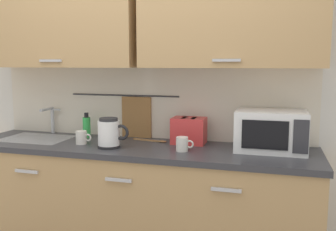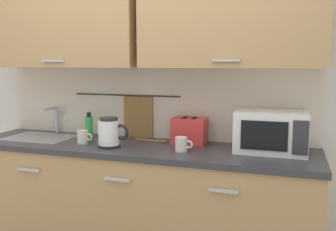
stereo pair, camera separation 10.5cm
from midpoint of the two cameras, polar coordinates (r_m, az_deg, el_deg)
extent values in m
cube|color=tan|center=(2.81, -5.99, -13.98)|extent=(2.50, 0.60, 0.86)
cube|color=#B7B7BC|center=(2.79, -21.96, -7.98)|extent=(0.18, 0.02, 0.02)
cube|color=#B7B7BC|center=(2.43, -8.89, -9.78)|extent=(0.18, 0.02, 0.02)
cube|color=#B7B7BC|center=(2.25, 7.57, -11.30)|extent=(0.18, 0.02, 0.02)
cube|color=#333338|center=(2.67, -6.13, -5.00)|extent=(2.53, 0.63, 0.04)
cube|color=#9EA0A5|center=(3.10, -20.47, -4.12)|extent=(0.52, 0.38, 0.09)
cube|color=silver|center=(2.92, -3.80, 3.49)|extent=(3.70, 0.06, 2.50)
cube|color=beige|center=(2.90, -4.03, 1.95)|extent=(2.50, 0.01, 0.55)
cube|color=tan|center=(3.04, -16.97, 13.73)|extent=(1.22, 0.33, 0.70)
cube|color=#B7B7BC|center=(2.88, -18.63, 8.00)|extent=(0.18, 0.01, 0.02)
cube|color=tan|center=(2.59, 8.43, 15.04)|extent=(1.22, 0.33, 0.70)
cube|color=#B7B7BC|center=(2.40, 7.72, 8.43)|extent=(0.18, 0.01, 0.02)
cylinder|color=#333338|center=(2.95, -7.80, 3.09)|extent=(0.90, 0.01, 0.01)
cube|color=olive|center=(2.93, -5.88, -0.46)|extent=(0.24, 0.02, 0.34)
cylinder|color=#B2B5BA|center=(3.26, -18.21, -0.68)|extent=(0.03, 0.03, 0.22)
cylinder|color=#B2B5BA|center=(3.18, -19.10, 0.90)|extent=(0.02, 0.16, 0.02)
cube|color=#B2B5BA|center=(3.23, -17.70, 0.87)|extent=(0.07, 0.02, 0.01)
cube|color=white|center=(2.56, 14.41, -2.25)|extent=(0.46, 0.34, 0.27)
cube|color=black|center=(2.39, 13.45, -2.93)|extent=(0.29, 0.01, 0.18)
cube|color=#2D2D33|center=(2.39, 18.59, -3.13)|extent=(0.09, 0.01, 0.21)
cylinder|color=black|center=(2.62, -10.19, -4.68)|extent=(0.16, 0.16, 0.02)
cylinder|color=white|center=(2.60, -10.25, -2.66)|extent=(0.15, 0.15, 0.17)
cylinder|color=#262628|center=(2.59, -10.30, -0.60)|extent=(0.13, 0.13, 0.02)
torus|color=black|center=(2.56, -8.38, -2.60)|extent=(0.11, 0.02, 0.11)
cylinder|color=green|center=(3.00, -13.39, -1.80)|extent=(0.06, 0.06, 0.16)
cylinder|color=black|center=(2.98, -13.45, 0.06)|extent=(0.03, 0.03, 0.04)
cylinder|color=silver|center=(2.77, -14.25, -3.30)|extent=(0.08, 0.08, 0.09)
torus|color=silver|center=(2.75, -13.31, -3.34)|extent=(0.06, 0.01, 0.06)
cube|color=red|center=(2.70, 2.12, -2.34)|extent=(0.24, 0.17, 0.19)
cube|color=black|center=(2.69, 1.40, -0.44)|extent=(0.03, 0.12, 0.01)
cube|color=black|center=(2.68, 2.86, -0.50)|extent=(0.03, 0.12, 0.01)
cube|color=black|center=(2.73, -0.49, -1.62)|extent=(0.02, 0.02, 0.02)
cylinder|color=silver|center=(2.47, 0.94, -4.41)|extent=(0.08, 0.08, 0.09)
torus|color=silver|center=(2.46, 2.12, -4.44)|extent=(0.06, 0.01, 0.06)
cube|color=#9E7042|center=(2.81, -4.40, -3.80)|extent=(0.22, 0.05, 0.01)
ellipsoid|color=#9E7042|center=(2.75, -1.94, -4.01)|extent=(0.07, 0.05, 0.01)
camera|label=1|loc=(0.05, -91.17, -0.17)|focal=39.63mm
camera|label=2|loc=(0.05, 88.83, 0.17)|focal=39.63mm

